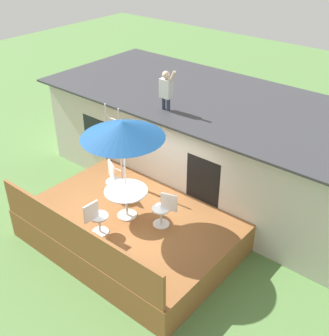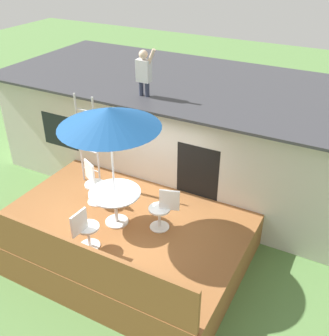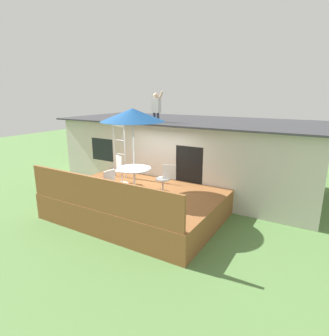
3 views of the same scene
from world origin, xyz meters
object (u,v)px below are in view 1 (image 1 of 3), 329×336
(patio_chair_near, at_px, (96,218))
(patio_table, at_px, (126,196))
(patio_chair_right, at_px, (164,210))
(patio_umbrella, at_px, (122,130))
(patio_chair_left, at_px, (113,181))
(step_ladder, at_px, (114,145))
(person_figure, at_px, (166,88))

(patio_chair_near, bearing_deg, patio_table, 0.00)
(patio_chair_right, xyz_separation_m, patio_chair_near, (-0.98, -1.22, 0.00))
(patio_umbrella, height_order, patio_chair_left, patio_umbrella)
(step_ladder, xyz_separation_m, patio_chair_left, (0.51, -0.58, -0.64))
(patio_chair_near, bearing_deg, step_ladder, 37.47)
(patio_table, relative_size, step_ladder, 0.47)
(patio_chair_left, bearing_deg, patio_chair_right, 21.70)
(step_ladder, height_order, patio_chair_near, step_ladder)
(patio_umbrella, bearing_deg, patio_chair_near, -92.86)
(step_ladder, bearing_deg, person_figure, 55.44)
(step_ladder, height_order, patio_chair_left, step_ladder)
(step_ladder, bearing_deg, patio_umbrella, -35.95)
(patio_umbrella, bearing_deg, patio_table, 108.43)
(patio_umbrella, distance_m, step_ladder, 2.12)
(patio_chair_left, relative_size, patio_chair_right, 1.00)
(patio_umbrella, distance_m, person_figure, 2.27)
(person_figure, relative_size, patio_chair_right, 1.21)
(patio_chair_near, bearing_deg, person_figure, 12.24)
(patio_table, distance_m, step_ladder, 1.78)
(step_ladder, distance_m, person_figure, 2.04)
(patio_table, height_order, patio_umbrella, patio_umbrella)
(patio_table, height_order, patio_chair_right, patio_chair_right)
(patio_chair_right, bearing_deg, patio_chair_left, -21.40)
(patio_umbrella, bearing_deg, patio_chair_left, 154.21)
(step_ladder, xyz_separation_m, patio_chair_right, (2.32, -0.71, -0.64))
(step_ladder, distance_m, patio_chair_right, 2.51)
(person_figure, distance_m, patio_chair_right, 3.19)
(person_figure, distance_m, patio_chair_left, 2.75)
(step_ladder, bearing_deg, patio_chair_near, -55.39)
(patio_table, bearing_deg, patio_chair_left, 154.21)
(patio_table, xyz_separation_m, patio_chair_left, (-0.87, 0.42, -0.13))
(patio_umbrella, bearing_deg, step_ladder, 144.05)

